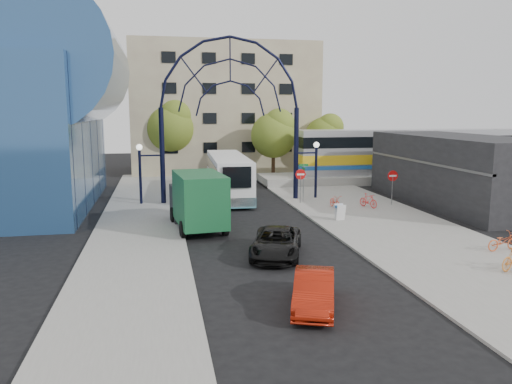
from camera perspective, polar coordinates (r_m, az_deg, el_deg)
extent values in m
plane|color=black|center=(24.10, 1.96, -7.08)|extent=(120.00, 120.00, 0.00)
cube|color=gray|center=(30.40, 15.11, -3.82)|extent=(8.00, 56.00, 0.12)
cube|color=gray|center=(29.34, -13.26, -4.22)|extent=(5.00, 50.00, 0.12)
cylinder|color=black|center=(36.67, -10.66, 3.99)|extent=(0.36, 0.36, 7.00)
cylinder|color=black|center=(38.07, 4.60, 4.31)|extent=(0.36, 0.36, 7.00)
cylinder|color=black|center=(36.86, -13.08, 1.59)|extent=(0.20, 0.20, 4.00)
cylinder|color=black|center=(38.69, 6.86, 2.12)|extent=(0.20, 0.20, 4.00)
sphere|color=white|center=(36.64, -13.21, 5.00)|extent=(0.44, 0.44, 0.44)
sphere|color=white|center=(38.48, 6.92, 5.37)|extent=(0.44, 0.44, 0.44)
cylinder|color=slate|center=(36.38, 5.10, 0.46)|extent=(0.06, 0.06, 2.20)
cylinder|color=red|center=(36.24, 5.12, 2.02)|extent=(0.80, 0.04, 0.80)
cube|color=white|center=(36.21, 5.13, 2.01)|extent=(0.55, 0.02, 0.12)
cylinder|color=slate|center=(36.78, 15.30, 0.25)|extent=(0.06, 0.06, 2.20)
cylinder|color=red|center=(36.64, 15.36, 1.80)|extent=(0.76, 0.04, 0.76)
cube|color=white|center=(36.61, 15.38, 1.79)|extent=(0.55, 0.02, 0.12)
cylinder|color=slate|center=(37.02, 5.44, 1.07)|extent=(0.05, 0.05, 2.80)
cube|color=#146626|center=(36.86, 5.47, 3.07)|extent=(0.70, 0.03, 0.18)
cube|color=#146626|center=(36.88, 5.47, 2.69)|extent=(0.03, 0.70, 0.18)
cube|color=white|center=(30.95, 9.69, -2.34)|extent=(0.55, 0.26, 0.99)
cube|color=white|center=(31.27, 9.46, -2.21)|extent=(0.55, 0.26, 0.99)
cube|color=#1E59A5|center=(31.05, 9.59, -1.68)|extent=(0.55, 0.42, 0.14)
cylinder|color=#2A5082|center=(38.27, -21.82, 13.46)|extent=(9.00, 16.00, 9.00)
cube|color=black|center=(39.08, 21.97, 2.32)|extent=(6.00, 16.00, 5.00)
cube|color=tan|center=(57.98, -3.93, 9.49)|extent=(20.00, 12.00, 14.00)
cube|color=gray|center=(51.57, 18.36, 1.71)|extent=(32.00, 5.00, 0.80)
cube|color=#B7B7BC|center=(51.32, 18.50, 4.48)|extent=(25.00, 3.00, 4.20)
cube|color=gold|center=(51.37, 18.47, 3.81)|extent=(25.10, 3.05, 0.90)
cube|color=black|center=(51.26, 18.56, 5.59)|extent=(25.05, 3.05, 1.00)
cube|color=#1E59A5|center=(51.44, 18.43, 3.03)|extent=(25.10, 3.05, 0.35)
cylinder|color=#382314|center=(50.11, 1.98, 2.96)|extent=(0.36, 0.36, 2.52)
sphere|color=#4F6A1C|center=(49.87, 2.00, 6.48)|extent=(4.48, 4.48, 4.48)
sphere|color=#4F6A1C|center=(49.65, 2.65, 7.76)|extent=(3.08, 3.08, 3.08)
cylinder|color=#382314|center=(52.81, -9.66, 3.36)|extent=(0.36, 0.36, 2.88)
sphere|color=#4F6A1C|center=(52.57, -9.77, 7.17)|extent=(5.12, 5.12, 5.12)
sphere|color=#4F6A1C|center=(52.26, -9.25, 8.58)|extent=(3.52, 3.52, 3.52)
cylinder|color=#382314|center=(53.68, 7.76, 3.21)|extent=(0.36, 0.36, 2.34)
sphere|color=#4F6A1C|center=(53.45, 7.83, 6.26)|extent=(4.16, 4.16, 4.16)
sphere|color=#4F6A1C|center=(53.29, 8.47, 7.35)|extent=(2.86, 2.86, 2.86)
cube|color=white|center=(39.45, -3.19, 2.01)|extent=(3.07, 11.89, 2.98)
cube|color=#4F9DB1|center=(39.62, -3.17, 0.25)|extent=(3.11, 11.89, 0.72)
cube|color=black|center=(39.37, -3.19, 2.90)|extent=(3.12, 11.66, 0.92)
cube|color=black|center=(33.49, -2.19, 1.69)|extent=(1.94, 0.22, 1.44)
cube|color=black|center=(45.25, -3.91, 2.75)|extent=(2.46, 0.28, 1.64)
cylinder|color=black|center=(43.14, -5.34, 0.87)|extent=(0.33, 1.00, 0.98)
cylinder|color=black|center=(43.36, -1.97, 0.95)|extent=(0.33, 1.00, 0.98)
cylinder|color=black|center=(35.24, -4.53, -1.03)|extent=(0.33, 1.00, 0.98)
cylinder|color=black|center=(35.51, -0.42, -0.92)|extent=(0.33, 1.00, 0.98)
cube|color=black|center=(31.16, -7.45, -1.28)|extent=(2.56, 2.65, 2.22)
cube|color=black|center=(32.27, -7.83, -0.11)|extent=(2.02, 0.31, 1.01)
cube|color=#16572E|center=(28.08, -6.46, -0.75)|extent=(2.89, 4.87, 2.83)
cylinder|color=black|center=(30.83, -9.47, -2.63)|extent=(0.36, 0.99, 0.97)
cylinder|color=black|center=(31.20, -5.23, -2.40)|extent=(0.36, 0.99, 0.97)
cylinder|color=black|center=(27.01, -8.37, -4.30)|extent=(0.36, 0.99, 0.97)
cylinder|color=black|center=(27.44, -3.55, -4.01)|extent=(0.36, 0.99, 0.97)
imported|color=black|center=(23.56, 2.35, -5.79)|extent=(3.55, 5.21, 1.32)
imported|color=#9F1A09|center=(17.71, 6.64, -11.10)|extent=(2.55, 4.11, 1.28)
imported|color=#FD4732|center=(34.96, 9.01, -1.08)|extent=(0.64, 1.70, 0.88)
imported|color=red|center=(35.55, 12.71, -0.96)|extent=(1.05, 1.65, 0.96)
imported|color=#D75A2B|center=(26.87, 26.38, -5.06)|extent=(1.80, 0.81, 0.91)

